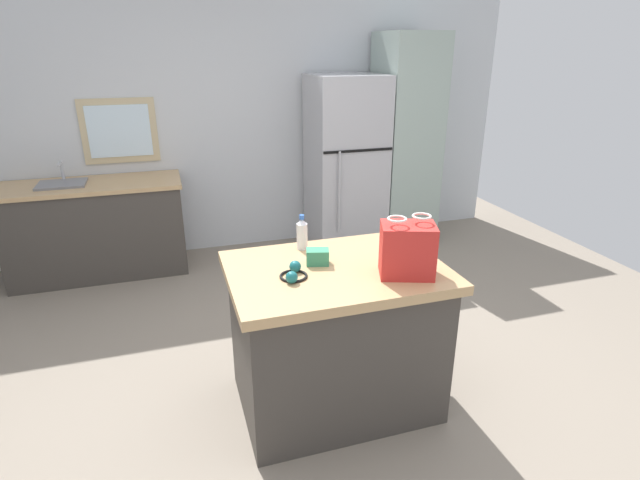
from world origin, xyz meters
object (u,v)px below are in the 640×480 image
Objects in this scene: tall_cabinet at (405,142)px; ear_defenders at (293,273)px; bottle at (302,234)px; refrigerator at (345,165)px; shopping_bag at (407,250)px; small_box at (318,257)px; kitchen_island at (335,336)px.

tall_cabinet is 11.09× the size of ear_defenders.
refrigerator is at bearing 63.30° from bottle.
refrigerator is 2.66m from shopping_bag.
refrigerator is 0.69m from tall_cabinet.
small_box is 0.25m from bottle.
refrigerator reaches higher than kitchen_island.
refrigerator is 14.25× the size of small_box.
ear_defenders is at bearing 165.79° from shopping_bag.
small_box is (-0.09, 0.07, 0.49)m from kitchen_island.
tall_cabinet reaches higher than refrigerator.
ear_defenders is at bearing -112.18° from bottle.
shopping_bag is at bearing -33.76° from small_box.
bottle is at bearing 67.82° from ear_defenders.
shopping_bag is 2.64× the size of small_box.
kitchen_island is 2.94m from tall_cabinet.
bottle is (-1.04, -2.07, 0.10)m from refrigerator.
bottle reaches higher than small_box.
ear_defenders reaches higher than kitchen_island.
refrigerator is at bearing 76.74° from shopping_bag.
kitchen_island is at bearing -41.26° from small_box.
refrigerator is at bearing 63.97° from ear_defenders.
small_box is 0.64× the size of ear_defenders.
kitchen_island is 2.60m from refrigerator.
small_box is at bearing 138.74° from kitchen_island.
bottle is at bearing -129.49° from tall_cabinet.
tall_cabinet is 2.68m from bottle.
kitchen_island is 0.50m from small_box.
refrigerator reaches higher than shopping_bag.
bottle is (-0.43, 0.52, -0.05)m from shopping_bag.
refrigerator is 0.82× the size of tall_cabinet.
kitchen_island is at bearing -123.79° from tall_cabinet.
kitchen_island is 5.59× the size of bottle.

